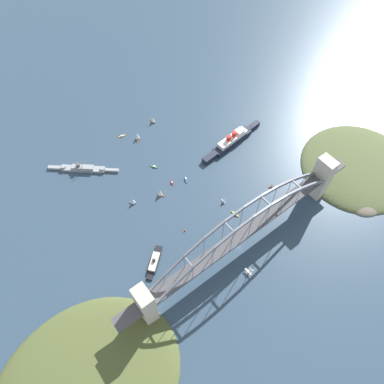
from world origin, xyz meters
TOP-DOWN VIEW (x-y plane):
  - ground_plane at (0.00, 0.00)m, footprint 1400.00×1400.00m
  - harbor_arch_bridge at (0.00, -0.00)m, footprint 283.09×18.77m
  - headland_east_shore at (178.49, -8.66)m, footprint 135.28×131.13m
  - ocean_liner at (86.39, 111.80)m, footprint 95.48×16.69m
  - naval_cruiser at (-79.01, 186.91)m, footprint 65.97×57.69m
  - harbor_ferry_steamer at (-78.41, 39.26)m, footprint 32.12×28.18m
  - seaplane_taxiing_near_bridge at (-10.52, -25.98)m, footprint 7.91×10.21m
  - small_boat_0 at (22.73, 51.93)m, footprint 4.13×6.61m
  - small_boat_1 at (-57.08, 111.70)m, footprint 7.29×6.83m
  - small_boat_2 at (22.70, 32.38)m, footprint 3.07×10.18m
  - small_boat_3 at (29.69, 201.10)m, footprint 5.23×8.62m
  - small_boat_4 at (8.17, 102.15)m, footprint 6.02×9.96m
  - small_boat_5 at (-1.62, 188.99)m, footprint 8.03×8.64m
  - small_boat_6 at (-27.62, 102.47)m, footprint 6.92×8.69m
  - small_boat_7 at (79.74, 34.58)m, footprint 6.40×4.29m
  - small_boat_8 at (-10.45, 139.61)m, footprint 6.66×9.03m
  - small_boat_9 at (-7.26, 108.22)m, footprint 3.02×7.74m
  - small_boat_10 at (-15.10, 204.35)m, footprint 8.82×3.22m
  - channel_marker_buoy at (-32.98, 49.39)m, footprint 2.20×2.20m

SIDE VIEW (x-z plane):
  - ground_plane at x=0.00m, z-range 0.00..0.00m
  - headland_east_shore at x=178.49m, z-range -9.90..9.90m
  - small_boat_10 at x=-15.10m, z-range -0.25..1.59m
  - small_boat_8 at x=-10.45m, z-range -0.30..1.72m
  - small_boat_4 at x=8.17m, z-range -0.31..1.80m
  - small_boat_9 at x=-7.26m, z-range -0.34..1.93m
  - small_boat_2 at x=22.70m, z-range -0.36..2.06m
  - channel_marker_buoy at x=-32.98m, z-range -0.26..2.49m
  - seaplane_taxiing_near_bridge at x=-10.52m, z-range -0.46..4.39m
  - harbor_ferry_steamer at x=-78.41m, z-range -1.51..5.94m
  - naval_cruiser at x=-79.01m, z-range -5.51..10.90m
  - small_boat_7 at x=79.74m, z-range -0.13..6.06m
  - small_boat_0 at x=22.73m, z-range -0.17..6.93m
  - small_boat_1 at x=-57.08m, z-range -0.29..8.62m
  - small_boat_3 at x=29.69m, z-range -0.33..9.29m
  - small_boat_5 at x=-1.62m, z-range -0.38..10.08m
  - small_boat_6 at x=-27.62m, z-range -0.39..10.24m
  - ocean_liner at x=86.39m, z-range -3.76..14.59m
  - harbor_arch_bridge at x=0.00m, z-range -4.23..67.39m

